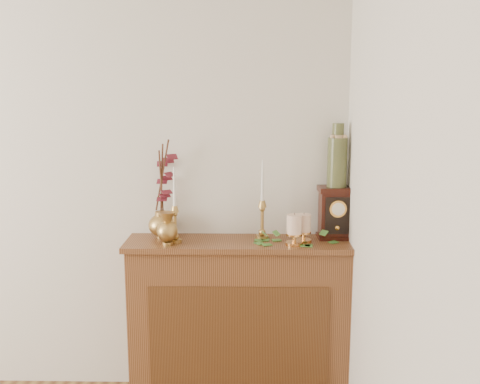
{
  "coord_description": "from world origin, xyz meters",
  "views": [
    {
      "loc": [
        1.46,
        -0.86,
        1.75
      ],
      "look_at": [
        1.41,
        2.05,
        1.21
      ],
      "focal_mm": 42.0,
      "sensor_mm": 36.0,
      "label": 1
    }
  ],
  "objects_px": {
    "bud_vase": "(167,229)",
    "ginger_jar": "(165,193)",
    "candlestick_left": "(175,218)",
    "mantel_clock": "(336,213)",
    "ceramic_vase": "(337,158)",
    "candlestick_center": "(262,213)"
  },
  "relations": [
    {
      "from": "candlestick_center",
      "to": "bud_vase",
      "type": "xyz_separation_m",
      "value": [
        -0.5,
        -0.15,
        -0.05
      ]
    },
    {
      "from": "mantel_clock",
      "to": "candlestick_left",
      "type": "bearing_deg",
      "value": -175.96
    },
    {
      "from": "candlestick_center",
      "to": "mantel_clock",
      "type": "height_order",
      "value": "candlestick_center"
    },
    {
      "from": "bud_vase",
      "to": "ginger_jar",
      "type": "relative_size",
      "value": 0.33
    },
    {
      "from": "candlestick_left",
      "to": "candlestick_center",
      "type": "xyz_separation_m",
      "value": [
        0.47,
        0.09,
        0.01
      ]
    },
    {
      "from": "ginger_jar",
      "to": "mantel_clock",
      "type": "xyz_separation_m",
      "value": [
        0.95,
        -0.03,
        -0.1
      ]
    },
    {
      "from": "candlestick_center",
      "to": "ceramic_vase",
      "type": "distance_m",
      "value": 0.51
    },
    {
      "from": "candlestick_left",
      "to": "mantel_clock",
      "type": "distance_m",
      "value": 0.88
    },
    {
      "from": "candlestick_center",
      "to": "ginger_jar",
      "type": "relative_size",
      "value": 0.8
    },
    {
      "from": "ginger_jar",
      "to": "mantel_clock",
      "type": "distance_m",
      "value": 0.95
    },
    {
      "from": "ginger_jar",
      "to": "candlestick_left",
      "type": "bearing_deg",
      "value": -62.6
    },
    {
      "from": "candlestick_left",
      "to": "mantel_clock",
      "type": "xyz_separation_m",
      "value": [
        0.87,
        0.11,
        0.01
      ]
    },
    {
      "from": "candlestick_left",
      "to": "candlestick_center",
      "type": "distance_m",
      "value": 0.48
    },
    {
      "from": "candlestick_center",
      "to": "bud_vase",
      "type": "bearing_deg",
      "value": -163.89
    },
    {
      "from": "candlestick_center",
      "to": "ceramic_vase",
      "type": "height_order",
      "value": "ceramic_vase"
    },
    {
      "from": "ginger_jar",
      "to": "ceramic_vase",
      "type": "xyz_separation_m",
      "value": [
        0.95,
        -0.03,
        0.2
      ]
    },
    {
      "from": "bud_vase",
      "to": "mantel_clock",
      "type": "relative_size",
      "value": 0.62
    },
    {
      "from": "bud_vase",
      "to": "mantel_clock",
      "type": "bearing_deg",
      "value": 10.18
    },
    {
      "from": "ceramic_vase",
      "to": "bud_vase",
      "type": "bearing_deg",
      "value": -169.66
    },
    {
      "from": "ginger_jar",
      "to": "ceramic_vase",
      "type": "relative_size",
      "value": 1.6
    },
    {
      "from": "candlestick_left",
      "to": "ceramic_vase",
      "type": "distance_m",
      "value": 0.93
    },
    {
      "from": "ginger_jar",
      "to": "ceramic_vase",
      "type": "bearing_deg",
      "value": -1.88
    }
  ]
}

